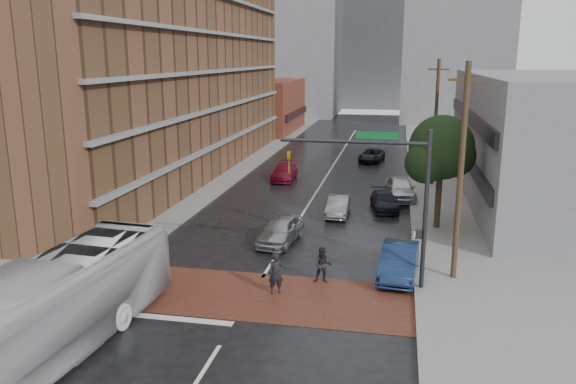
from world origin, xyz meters
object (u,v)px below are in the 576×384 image
Objects in this scene: car_travel_a at (280,230)px; car_parked_near at (399,261)px; car_parked_mid at (384,201)px; car_parked_far at (400,188)px; pedestrian_b at (323,265)px; transit_bus at (48,311)px; car_travel_b at (338,206)px; pedestrian_a at (276,274)px; car_travel_c at (284,172)px; suv_travel at (372,155)px.

car_travel_a is 7.49m from car_parked_near.
car_parked_far is (1.04, 3.06, 0.23)m from car_parked_mid.
car_parked_far reaches higher than car_parked_near.
pedestrian_b reaches higher than car_parked_mid.
car_parked_far is (11.80, 24.88, -0.90)m from transit_bus.
car_travel_b is at bearing 74.94° from car_travel_a.
pedestrian_a is at bearing -115.16° from car_parked_mid.
car_travel_b is (7.84, 19.69, -1.08)m from transit_bus.
transit_bus reaches higher than car_travel_c.
car_travel_c is at bearing 119.25° from car_travel_b.
car_travel_a is at bearing -112.64° from car_travel_b.
car_parked_far reaches higher than car_travel_c.
car_parked_near is 15.06m from car_parked_far.
car_travel_c is 0.95× the size of car_parked_far.
transit_bus is 2.85× the size of car_travel_a.
suv_travel is 1.10× the size of car_parked_mid.
suv_travel is 0.92× the size of car_parked_far.
pedestrian_a is 6.91m from car_travel_a.
transit_bus is 2.78× the size of suv_travel.
pedestrian_a is 0.43× the size of car_travel_a.
car_travel_c is at bearing 120.53° from car_parked_near.
suv_travel reaches higher than car_parked_mid.
car_parked_mid is (5.48, 8.32, -0.15)m from car_travel_a.
car_parked_near reaches higher than suv_travel.
pedestrian_a is at bearing -144.79° from car_parked_near.
pedestrian_b is 22.28m from car_travel_c.
pedestrian_b is 0.44× the size of car_travel_b.
pedestrian_a is 2.46m from pedestrian_b.
car_travel_c reaches higher than car_travel_b.
car_parked_far is (2.83, -14.88, 0.20)m from suv_travel.
car_parked_far is (3.44, 16.54, -0.03)m from pedestrian_b.
pedestrian_b is 11.37m from car_travel_b.
car_travel_a is (-1.24, 6.79, -0.20)m from pedestrian_a.
car_parked_near is at bearing -65.94° from car_travel_c.
car_travel_c is 12.11m from suv_travel.
car_parked_far reaches higher than car_travel_a.
transit_bus is 15.38m from car_parked_near.
transit_bus is 11.84m from pedestrian_b.
pedestrian_b is 13.69m from car_parked_mid.
car_parked_near reaches higher than car_travel_c.
car_parked_mid is (1.78, -17.94, -0.03)m from suv_travel.
car_parked_far is at bearing 94.73° from car_parked_near.
pedestrian_b is 31.42m from suv_travel.
car_parked_near is at bearing 6.55° from pedestrian_a.
car_travel_b reaches higher than suv_travel.
car_parked_mid is (2.92, 2.12, -0.05)m from car_travel_b.
pedestrian_b is 0.37× the size of car_travel_c.
transit_bus reaches higher than car_travel_a.
car_parked_far is at bearing 69.24° from transit_bus.
pedestrian_b is at bearing -82.47° from suv_travel.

